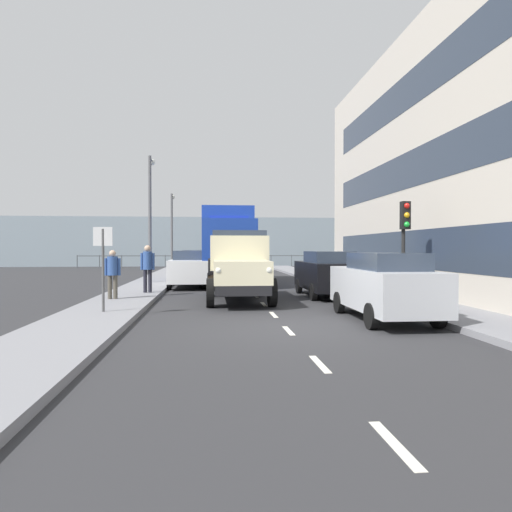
% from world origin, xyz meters
% --- Properties ---
extents(ground_plane, '(80.00, 80.00, 0.00)m').
position_xyz_m(ground_plane, '(0.00, -12.64, 0.00)').
color(ground_plane, '#2D2D30').
extents(sidewalk_left, '(2.10, 41.99, 0.15)m').
position_xyz_m(sidewalk_left, '(-4.68, -12.64, 0.07)').
color(sidewalk_left, gray).
rests_on(sidewalk_left, ground_plane).
extents(sidewalk_right, '(2.10, 41.99, 0.15)m').
position_xyz_m(sidewalk_right, '(4.68, -12.64, 0.07)').
color(sidewalk_right, gray).
rests_on(sidewalk_right, ground_plane).
extents(road_centreline_markings, '(0.12, 37.99, 0.01)m').
position_xyz_m(road_centreline_markings, '(0.00, -12.60, 0.00)').
color(road_centreline_markings, silver).
rests_on(road_centreline_markings, ground_plane).
extents(sea_horizon, '(80.00, 0.80, 5.00)m').
position_xyz_m(sea_horizon, '(0.00, -36.64, 2.50)').
color(sea_horizon, '#84939E').
rests_on(sea_horizon, ground_plane).
extents(seawall_railing, '(28.08, 0.08, 1.20)m').
position_xyz_m(seawall_railing, '(-0.00, -33.04, 0.92)').
color(seawall_railing, '#4C5156').
rests_on(seawall_railing, ground_plane).
extents(truck_vintage_cream, '(2.17, 5.64, 2.43)m').
position_xyz_m(truck_vintage_cream, '(0.77, -5.07, 1.18)').
color(truck_vintage_cream, black).
rests_on(truck_vintage_cream, ground_plane).
extents(lorry_cargo_blue, '(2.58, 8.20, 3.87)m').
position_xyz_m(lorry_cargo_blue, '(0.90, -13.06, 2.08)').
color(lorry_cargo_blue, '#193899').
rests_on(lorry_cargo_blue, ground_plane).
extents(car_silver_kerbside_near, '(1.75, 4.25, 1.72)m').
position_xyz_m(car_silver_kerbside_near, '(-2.68, -0.83, 0.89)').
color(car_silver_kerbside_near, '#B7BABF').
rests_on(car_silver_kerbside_near, ground_plane).
extents(car_black_kerbside_1, '(1.84, 4.24, 1.72)m').
position_xyz_m(car_black_kerbside_1, '(-2.68, -6.54, 0.90)').
color(car_black_kerbside_1, black).
rests_on(car_black_kerbside_1, ground_plane).
extents(car_white_oppositeside_0, '(1.91, 4.63, 1.72)m').
position_xyz_m(car_white_oppositeside_0, '(2.68, -11.37, 0.90)').
color(car_white_oppositeside_0, white).
rests_on(car_white_oppositeside_0, ground_plane).
extents(car_grey_oppositeside_1, '(1.83, 4.10, 1.72)m').
position_xyz_m(car_grey_oppositeside_1, '(2.68, -17.46, 0.89)').
color(car_grey_oppositeside_1, slate).
rests_on(car_grey_oppositeside_1, ground_plane).
extents(pedestrian_near_railing, '(0.53, 0.34, 1.62)m').
position_xyz_m(pedestrian_near_railing, '(4.98, -5.13, 1.10)').
color(pedestrian_near_railing, '#4C473D').
rests_on(pedestrian_near_railing, sidewalk_right).
extents(pedestrian_couple_a, '(0.53, 0.34, 1.80)m').
position_xyz_m(pedestrian_couple_a, '(4.12, -7.25, 1.21)').
color(pedestrian_couple_a, black).
rests_on(pedestrian_couple_a, sidewalk_right).
extents(traffic_light_near, '(0.28, 0.41, 3.20)m').
position_xyz_m(traffic_light_near, '(-4.55, -3.86, 2.47)').
color(traffic_light_near, black).
rests_on(traffic_light_near, sidewalk_left).
extents(lamp_post_promenade, '(0.32, 1.14, 6.31)m').
position_xyz_m(lamp_post_promenade, '(4.75, -13.01, 3.92)').
color(lamp_post_promenade, '#59595B').
rests_on(lamp_post_promenade, sidewalk_right).
extents(lamp_post_far, '(0.32, 1.14, 5.65)m').
position_xyz_m(lamp_post_far, '(4.55, -23.36, 3.57)').
color(lamp_post_far, '#59595B').
rests_on(lamp_post_far, sidewalk_right).
extents(street_sign, '(0.50, 0.07, 2.25)m').
position_xyz_m(street_sign, '(4.57, -2.02, 1.68)').
color(street_sign, '#4C4C4C').
rests_on(street_sign, sidewalk_right).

